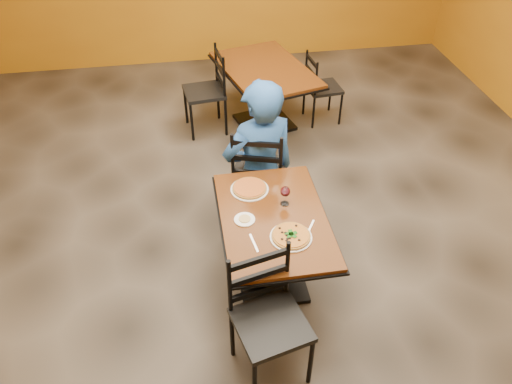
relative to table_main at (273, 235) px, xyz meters
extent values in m
cube|color=black|center=(0.00, 0.50, -0.56)|extent=(7.00, 8.00, 0.01)
cube|color=#57290D|center=(0.00, 0.00, 0.18)|extent=(0.80, 1.20, 0.03)
cube|color=black|center=(0.00, 0.00, 0.15)|extent=(0.83, 1.23, 0.02)
cylinder|color=black|center=(0.00, 0.00, -0.19)|extent=(0.12, 0.12, 0.66)
cube|color=black|center=(0.00, 0.00, -0.54)|extent=(0.55, 0.55, 0.04)
cube|color=#57290D|center=(0.39, 2.53, 0.18)|extent=(1.20, 1.52, 0.03)
cube|color=black|center=(0.39, 2.53, 0.15)|extent=(1.24, 1.56, 0.02)
cylinder|color=black|center=(0.39, 2.53, -0.19)|extent=(0.13, 0.13, 0.66)
cube|color=black|center=(0.39, 2.53, -0.54)|extent=(0.75, 0.75, 0.04)
imported|color=navy|center=(0.04, 0.85, 0.18)|extent=(0.79, 0.61, 1.47)
cylinder|color=white|center=(0.08, -0.24, 0.20)|extent=(0.31, 0.31, 0.01)
cylinder|color=maroon|center=(0.08, -0.24, 0.21)|extent=(0.28, 0.28, 0.02)
cylinder|color=white|center=(-0.13, 0.36, 0.20)|extent=(0.31, 0.31, 0.01)
cylinder|color=orange|center=(-0.13, 0.36, 0.21)|extent=(0.28, 0.28, 0.02)
cylinder|color=white|center=(-0.22, 0.00, 0.20)|extent=(0.16, 0.16, 0.01)
cylinder|color=tan|center=(-0.22, 0.00, 0.21)|extent=(0.09, 0.09, 0.01)
cube|color=silver|center=(-0.19, -0.25, 0.20)|extent=(0.04, 0.19, 0.00)
cube|color=silver|center=(0.24, -0.17, 0.20)|extent=(0.12, 0.19, 0.00)
camera|label=1|loc=(-0.59, -2.77, 2.78)|focal=35.30mm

